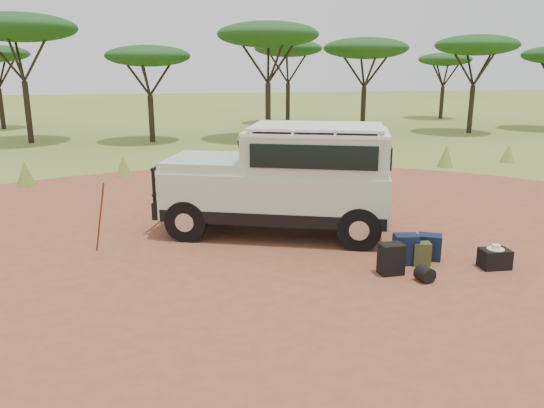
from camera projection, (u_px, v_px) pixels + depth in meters
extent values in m
plane|color=olive|center=(257.00, 261.00, 10.50)|extent=(140.00, 140.00, 0.00)
cylinder|color=#964A31|center=(257.00, 261.00, 10.50)|extent=(23.00, 23.00, 0.01)
cone|color=olive|center=(25.00, 173.00, 17.00)|extent=(0.60, 0.60, 0.85)
cone|color=olive|center=(123.00, 167.00, 18.49)|extent=(0.60, 0.60, 0.70)
cone|color=olive|center=(210.00, 163.00, 18.71)|extent=(0.60, 0.60, 0.90)
cone|color=olive|center=(295.00, 163.00, 18.97)|extent=(0.60, 0.60, 0.80)
cone|color=olive|center=(366.00, 158.00, 20.26)|extent=(0.60, 0.60, 0.75)
cone|color=olive|center=(446.00, 156.00, 20.31)|extent=(0.60, 0.60, 0.85)
cone|color=olive|center=(508.00, 154.00, 21.33)|extent=(0.60, 0.60, 0.70)
cylinder|color=black|center=(28.00, 112.00, 26.42)|extent=(0.28, 0.28, 3.06)
ellipsoid|color=#173E16|center=(18.00, 27.00, 25.40)|extent=(5.50, 5.50, 1.38)
cylinder|color=black|center=(151.00, 119.00, 27.00)|extent=(0.28, 0.28, 2.34)
ellipsoid|color=#173E16|center=(148.00, 56.00, 26.22)|extent=(4.20, 4.20, 1.05)
cylinder|color=black|center=(268.00, 112.00, 27.80)|extent=(0.28, 0.28, 2.93)
ellipsoid|color=#173E16|center=(268.00, 34.00, 26.83)|extent=(5.20, 5.20, 1.30)
cylinder|color=black|center=(363.00, 110.00, 30.69)|extent=(0.28, 0.28, 2.61)
ellipsoid|color=#173E16|center=(366.00, 48.00, 29.83)|extent=(4.80, 4.80, 1.20)
cylinder|color=black|center=(471.00, 110.00, 30.51)|extent=(0.28, 0.28, 2.70)
ellipsoid|color=#173E16|center=(477.00, 45.00, 29.61)|extent=(4.60, 4.60, 1.15)
cylinder|color=black|center=(1.00, 109.00, 32.48)|extent=(0.28, 0.28, 2.48)
cylinder|color=black|center=(288.00, 103.00, 35.73)|extent=(0.28, 0.28, 2.70)
ellipsoid|color=#173E16|center=(288.00, 48.00, 34.83)|extent=(4.50, 4.50, 1.12)
cylinder|color=black|center=(442.00, 103.00, 39.22)|extent=(0.28, 0.28, 2.34)
ellipsoid|color=#173E16|center=(445.00, 59.00, 38.44)|extent=(3.80, 3.80, 0.95)
cube|color=#AEC4A7|center=(277.00, 191.00, 12.06)|extent=(5.36, 3.71, 1.05)
cube|color=black|center=(277.00, 208.00, 12.16)|extent=(5.28, 3.71, 0.26)
cube|color=#AEC4A7|center=(317.00, 152.00, 11.70)|extent=(3.58, 2.94, 0.83)
cube|color=silver|center=(317.00, 131.00, 11.58)|extent=(3.59, 2.98, 0.07)
cube|color=silver|center=(317.00, 126.00, 11.56)|extent=(3.32, 2.78, 0.06)
cube|color=#AEC4A7|center=(209.00, 162.00, 12.14)|extent=(2.40, 2.45, 0.22)
cube|color=black|center=(249.00, 148.00, 11.91)|extent=(0.78, 1.62, 0.58)
cube|color=black|center=(313.00, 157.00, 10.73)|extent=(2.45, 0.99, 0.50)
cube|color=black|center=(320.00, 143.00, 12.64)|extent=(2.45, 0.99, 0.50)
cube|color=black|center=(389.00, 153.00, 11.46)|extent=(0.65, 1.54, 0.45)
cube|color=black|center=(170.00, 201.00, 12.53)|extent=(0.87, 1.92, 0.37)
cylinder|color=black|center=(163.00, 164.00, 12.33)|extent=(0.59, 1.36, 0.08)
cylinder|color=black|center=(164.00, 189.00, 12.47)|extent=(0.59, 1.36, 0.08)
cylinder|color=silver|center=(158.00, 176.00, 12.09)|extent=(0.16, 0.25, 0.24)
cylinder|color=silver|center=(167.00, 171.00, 12.68)|extent=(0.16, 0.25, 0.24)
cube|color=silver|center=(167.00, 195.00, 12.51)|extent=(0.21, 0.45, 0.13)
cylinder|color=black|center=(261.00, 147.00, 12.85)|extent=(0.11, 0.11, 0.91)
cylinder|color=black|center=(187.00, 221.00, 11.63)|extent=(0.97, 0.62, 0.93)
cylinder|color=black|center=(208.00, 201.00, 13.33)|extent=(0.97, 0.62, 0.93)
cylinder|color=black|center=(359.00, 229.00, 11.07)|extent=(0.97, 0.62, 0.93)
cylinder|color=black|center=(359.00, 207.00, 12.76)|extent=(0.97, 0.62, 0.93)
cylinder|color=brown|center=(100.00, 217.00, 10.89)|extent=(0.31, 0.16, 1.48)
cube|color=black|center=(391.00, 259.00, 9.79)|extent=(0.44, 0.33, 0.59)
cube|color=#101A34|center=(405.00, 249.00, 10.30)|extent=(0.51, 0.40, 0.60)
cube|color=#38441F|center=(421.00, 254.00, 10.25)|extent=(0.38, 0.31, 0.46)
cube|color=#101A34|center=(429.00, 247.00, 10.56)|extent=(0.56, 0.52, 0.51)
cube|color=black|center=(495.00, 259.00, 10.10)|extent=(0.56, 0.42, 0.38)
cylinder|color=black|center=(425.00, 274.00, 9.48)|extent=(0.34, 0.34, 0.29)
cylinder|color=beige|center=(496.00, 249.00, 10.05)|extent=(0.32, 0.32, 0.01)
cylinder|color=beige|center=(496.00, 247.00, 10.04)|extent=(0.16, 0.16, 0.08)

